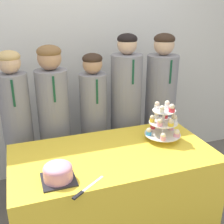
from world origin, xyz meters
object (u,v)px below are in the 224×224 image
cupcake_stand (164,122)px  student_2 (94,129)px  student_3 (126,118)px  round_cake (58,172)px  student_1 (55,130)px  student_4 (160,114)px  cake_knife (84,191)px  student_0 (19,136)px

cupcake_stand → student_2: 0.76m
student_3 → round_cake: bearing=-132.8°
student_1 → student_4: (1.07, 0.00, 0.01)m
cupcake_stand → student_3: student_3 is taller
round_cake → cake_knife: 0.21m
round_cake → student_3: bearing=47.2°
cupcake_stand → student_4: (0.29, 0.59, -0.19)m
round_cake → student_4: bearing=36.4°
student_0 → student_4: size_ratio=0.94×
student_4 → round_cake: bearing=-143.6°
student_1 → student_3: bearing=0.0°
cupcake_stand → student_0: student_0 is taller
round_cake → student_4: (1.18, 0.87, -0.10)m
cupcake_stand → student_0: (-1.09, 0.59, -0.21)m
student_0 → student_3: size_ratio=0.94×
student_4 → student_0: bearing=-180.0°
student_2 → student_4: 0.70m
student_0 → student_1: student_1 is taller
student_1 → student_2: size_ratio=1.06×
student_1 → student_2: (0.37, -0.00, -0.04)m
student_3 → cake_knife: bearing=-123.6°
student_0 → student_2: bearing=-0.0°
round_cake → student_1: student_1 is taller
student_0 → student_3: bearing=0.0°
round_cake → student_4: student_4 is taller
cake_knife → student_4: (1.06, 1.03, -0.04)m
student_0 → cake_knife: bearing=-72.2°
cupcake_stand → student_0: bearing=151.8°
cake_knife → student_2: bearing=36.0°
student_0 → student_2: size_ratio=1.04×
student_1 → student_4: 1.07m
cake_knife → student_4: 1.47m
student_0 → student_4: (1.39, 0.00, 0.03)m
round_cake → cake_knife: round_cake is taller
student_2 → student_0: bearing=180.0°
student_0 → student_1: 0.32m
cake_knife → student_0: bearing=73.0°
student_1 → student_3: 0.69m
cupcake_stand → student_1: (-0.78, 0.59, -0.20)m
student_0 → student_4: bearing=0.0°
round_cake → student_1: size_ratio=0.14×
cupcake_stand → student_4: size_ratio=0.20×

